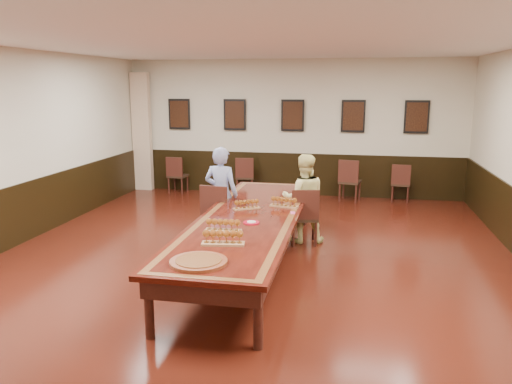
% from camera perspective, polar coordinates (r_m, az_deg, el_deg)
% --- Properties ---
extents(floor, '(8.00, 10.00, 0.02)m').
position_cam_1_polar(floor, '(7.46, -0.75, -8.41)').
color(floor, black).
rests_on(floor, ground).
extents(ceiling, '(8.00, 10.00, 0.02)m').
position_cam_1_polar(ceiling, '(7.01, -0.83, 17.07)').
color(ceiling, white).
rests_on(ceiling, floor).
extents(wall_back, '(8.00, 0.02, 3.20)m').
position_cam_1_polar(wall_back, '(11.97, 4.23, 7.31)').
color(wall_back, beige).
rests_on(wall_back, floor).
extents(wall_front, '(8.00, 0.02, 3.20)m').
position_cam_1_polar(wall_front, '(2.54, -25.57, -12.68)').
color(wall_front, beige).
rests_on(wall_front, floor).
extents(chair_man, '(0.54, 0.58, 1.01)m').
position_cam_1_polar(chair_man, '(8.39, -4.25, -2.41)').
color(chair_man, black).
rests_on(chair_man, floor).
extents(chair_woman, '(0.54, 0.57, 0.96)m').
position_cam_1_polar(chair_woman, '(8.34, 5.50, -2.70)').
color(chair_woman, black).
rests_on(chair_woman, floor).
extents(spare_chair_a, '(0.45, 0.49, 0.90)m').
position_cam_1_polar(spare_chair_a, '(12.38, -8.92, 1.99)').
color(spare_chair_a, black).
rests_on(spare_chair_a, floor).
extents(spare_chair_b, '(0.51, 0.54, 0.92)m').
position_cam_1_polar(spare_chair_b, '(12.04, -1.31, 1.88)').
color(spare_chair_b, black).
rests_on(spare_chair_b, floor).
extents(spare_chair_c, '(0.55, 0.58, 0.97)m').
position_cam_1_polar(spare_chair_c, '(11.53, 10.70, 1.34)').
color(spare_chair_c, black).
rests_on(spare_chair_c, floor).
extents(spare_chair_d, '(0.46, 0.49, 0.87)m').
position_cam_1_polar(spare_chair_d, '(11.77, 16.22, 1.04)').
color(spare_chair_d, black).
rests_on(spare_chair_d, floor).
extents(person_man, '(0.64, 0.47, 1.61)m').
position_cam_1_polar(person_man, '(8.42, -3.99, -0.26)').
color(person_man, '#4357A8').
rests_on(person_man, floor).
extents(person_woman, '(0.84, 0.71, 1.49)m').
position_cam_1_polar(person_woman, '(8.38, 5.46, -0.74)').
color(person_woman, '#EEE595').
rests_on(person_woman, floor).
extents(pink_phone, '(0.08, 0.14, 0.01)m').
position_cam_1_polar(pink_phone, '(7.40, 4.23, -2.40)').
color(pink_phone, '#E44C90').
rests_on(pink_phone, conference_table).
extents(curtain, '(0.45, 0.18, 2.90)m').
position_cam_1_polar(curtain, '(12.81, -12.90, 6.68)').
color(curtain, tan).
rests_on(curtain, floor).
extents(wainscoting, '(8.00, 10.00, 1.00)m').
position_cam_1_polar(wainscoting, '(7.30, -0.76, -4.66)').
color(wainscoting, black).
rests_on(wainscoting, floor).
extents(conference_table, '(1.40, 5.00, 0.76)m').
position_cam_1_polar(conference_table, '(7.26, -0.77, -3.82)').
color(conference_table, black).
rests_on(conference_table, floor).
extents(posters, '(6.14, 0.04, 0.74)m').
position_cam_1_polar(posters, '(11.88, 4.21, 8.72)').
color(posters, black).
rests_on(posters, wall_back).
extents(flight_a, '(0.41, 0.31, 0.15)m').
position_cam_1_polar(flight_a, '(7.59, -1.08, -1.47)').
color(flight_a, '#91633D').
rests_on(flight_a, conference_table).
extents(flight_b, '(0.46, 0.22, 0.16)m').
position_cam_1_polar(flight_b, '(7.73, 3.21, -1.20)').
color(flight_b, '#91633D').
rests_on(flight_b, conference_table).
extents(flight_c, '(0.48, 0.16, 0.18)m').
position_cam_1_polar(flight_c, '(6.45, -3.78, -3.89)').
color(flight_c, '#91633D').
rests_on(flight_c, conference_table).
extents(flight_d, '(0.52, 0.22, 0.19)m').
position_cam_1_polar(flight_d, '(5.93, -3.80, -5.28)').
color(flight_d, '#91633D').
rests_on(flight_d, conference_table).
extents(red_plate_grp, '(0.22, 0.22, 0.03)m').
position_cam_1_polar(red_plate_grp, '(6.84, -0.53, -3.52)').
color(red_plate_grp, '#B40C22').
rests_on(red_plate_grp, conference_table).
extents(carved_platter, '(0.71, 0.71, 0.05)m').
position_cam_1_polar(carved_platter, '(5.38, -6.58, -7.93)').
color(carved_platter, '#592211').
rests_on(carved_platter, conference_table).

